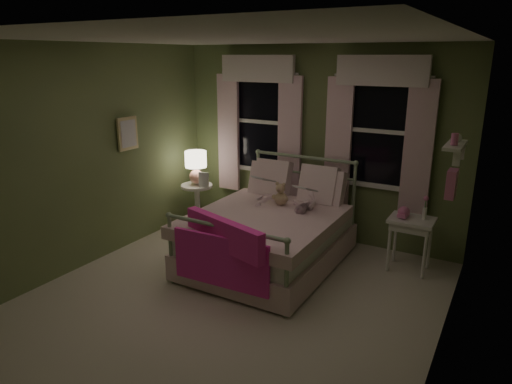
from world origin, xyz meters
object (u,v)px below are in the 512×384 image
Objects in this scene: bed at (270,233)px; child_left at (267,181)px; table_lamp at (196,164)px; nightstand_left at (197,200)px; child_right at (307,185)px; teddy_bear at (281,196)px; nightstand_right at (411,227)px.

bed is 3.02× the size of child_left.
nightstand_left is at bearing -90.00° from table_lamp.
child_right reaches higher than bed.
nightstand_left is (-1.24, 0.13, -0.49)m from child_left.
bed is 2.85× the size of child_right.
child_left reaches higher than table_lamp.
nightstand_left is at bearing -11.00° from child_right.
bed reaches higher than nightstand_left.
bed is 0.73m from child_left.
child_right is at bearing 176.43° from child_left.
bed is 0.49m from teddy_bear.
nightstand_right is at bearing 1.65° from table_lamp.
nightstand_left is at bearing -178.35° from nightstand_right.
nightstand_left is (-1.80, 0.13, -0.51)m from child_right.
table_lamp is (0.00, 0.00, 0.54)m from nightstand_left.
bed is at bearing -157.08° from nightstand_right.
table_lamp is 0.75× the size of nightstand_right.
table_lamp is at bearing -11.00° from child_right.
nightstand_left is at bearing 160.01° from bed.
nightstand_left is 1.36× the size of table_lamp.
child_left reaches higher than bed.
child_left is 1.24m from table_lamp.
bed is 3.13× the size of nightstand_left.
teddy_bear is 1.58m from nightstand_right.
child_left is 0.56m from child_right.
child_right is 2.39× the size of teddy_bear.
child_right is at bearing -169.99° from nightstand_right.
child_left is 2.26× the size of teddy_bear.
child_right is at bearing 56.40° from bed.
teddy_bear is (-0.28, -0.16, -0.13)m from child_right.
teddy_bear is at bearing 90.00° from bed.
child_left is at bearing -6.01° from table_lamp.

